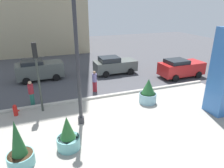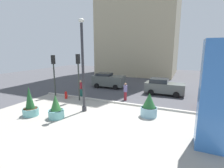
# 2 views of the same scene
# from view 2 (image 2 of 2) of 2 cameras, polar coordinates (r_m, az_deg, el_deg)

# --- Properties ---
(ground_plane) EXTENTS (60.00, 60.00, 0.00)m
(ground_plane) POSITION_cam_2_polar(r_m,az_deg,el_deg) (16.13, 5.49, -5.99)
(ground_plane) COLOR #47474C
(plaza_pavement) EXTENTS (18.00, 10.00, 0.02)m
(plaza_pavement) POSITION_cam_2_polar(r_m,az_deg,el_deg) (11.00, -4.94, -14.60)
(plaza_pavement) COLOR #9E998E
(plaza_pavement) RESTS_ON ground_plane
(curb_strip) EXTENTS (18.00, 0.24, 0.16)m
(curb_strip) POSITION_cam_2_polar(r_m,az_deg,el_deg) (15.31, 4.43, -6.62)
(curb_strip) COLOR #B7B2A8
(curb_strip) RESTS_ON ground_plane
(lamp_post) EXTENTS (0.44, 0.44, 7.07)m
(lamp_post) POSITION_cam_2_polar(r_m,az_deg,el_deg) (13.10, -9.83, 5.27)
(lamp_post) COLOR #2D2D33
(lamp_post) RESTS_ON ground_plane
(art_pillar_blue) EXTENTS (1.36, 1.36, 5.32)m
(art_pillar_blue) POSITION_cam_2_polar(r_m,az_deg,el_deg) (9.42, 31.47, -3.53)
(art_pillar_blue) COLOR #3870BC
(art_pillar_blue) RESTS_ON ground_plane
(potted_plant_mid_plaza) EXTENTS (1.19, 1.19, 1.78)m
(potted_plant_mid_plaza) POSITION_cam_2_polar(r_m,az_deg,el_deg) (12.68, 12.41, -7.38)
(potted_plant_mid_plaza) COLOR #7AA8B7
(potted_plant_mid_plaza) RESTS_ON ground_plane
(potted_plant_by_pillar) EXTENTS (1.13, 1.13, 2.21)m
(potted_plant_by_pillar) POSITION_cam_2_polar(r_m,az_deg,el_deg) (13.95, -26.00, -6.43)
(potted_plant_by_pillar) COLOR #6BB2B2
(potted_plant_by_pillar) RESTS_ON ground_plane
(potted_plant_curbside) EXTENTS (1.10, 1.10, 1.73)m
(potted_plant_curbside) POSITION_cam_2_polar(r_m,az_deg,el_deg) (12.78, -18.44, -8.00)
(potted_plant_curbside) COLOR #6BB2B2
(potted_plant_curbside) RESTS_ON ground_plane
(fire_hydrant) EXTENTS (0.36, 0.26, 0.75)m
(fire_hydrant) POSITION_cam_2_polar(r_m,az_deg,el_deg) (17.60, -15.34, -3.61)
(fire_hydrant) COLOR red
(fire_hydrant) RESTS_ON ground_plane
(traffic_light_corner) EXTENTS (0.28, 0.42, 4.31)m
(traffic_light_corner) POSITION_cam_2_polar(r_m,az_deg,el_deg) (18.36, -19.12, 4.89)
(traffic_light_corner) COLOR #333833
(traffic_light_corner) RESTS_ON ground_plane
(traffic_light_far_side) EXTENTS (0.28, 0.42, 4.45)m
(traffic_light_far_side) POSITION_cam_2_polar(r_m,az_deg,el_deg) (16.19, -11.31, 4.80)
(traffic_light_far_side) COLOR #333833
(traffic_light_far_side) RESTS_ON ground_plane
(car_far_lane) EXTENTS (4.15, 2.05, 1.73)m
(car_far_lane) POSITION_cam_2_polar(r_m,az_deg,el_deg) (19.30, 17.12, -0.88)
(car_far_lane) COLOR #565B56
(car_far_lane) RESTS_ON ground_plane
(car_curb_east) EXTENTS (4.17, 2.23, 1.87)m
(car_curb_east) POSITION_cam_2_polar(r_m,az_deg,el_deg) (21.89, -1.27, 1.30)
(car_curb_east) COLOR #565B56
(car_curb_east) RESTS_ON ground_plane
(pedestrian_by_curb) EXTENTS (0.44, 0.44, 1.77)m
(pedestrian_by_curb) POSITION_cam_2_polar(r_m,az_deg,el_deg) (17.75, -10.59, -1.22)
(pedestrian_by_curb) COLOR #236656
(pedestrian_by_curb) RESTS_ON ground_plane
(pedestrian_crossing) EXTENTS (0.51, 0.51, 1.72)m
(pedestrian_crossing) POSITION_cam_2_polar(r_m,az_deg,el_deg) (16.33, 4.56, -2.25)
(pedestrian_crossing) COLOR maroon
(pedestrian_crossing) RESTS_ON ground_plane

